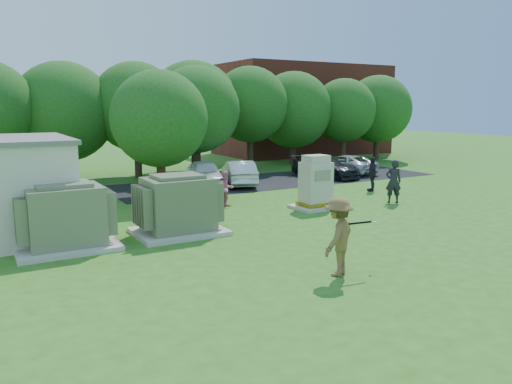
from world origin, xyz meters
TOP-DOWN VIEW (x-y plane):
  - ground at (0.00, 0.00)m, footprint 120.00×120.00m
  - brick_building at (18.00, 27.00)m, footprint 15.00×8.00m
  - parking_strip at (7.00, 13.50)m, footprint 20.00×6.00m
  - transformer_left at (-6.50, 4.50)m, footprint 3.00×2.40m
  - transformer_right at (-2.80, 4.50)m, footprint 3.00×2.40m
  - generator_cabinet at (3.89, 5.64)m, footprint 1.90×1.55m
  - picnic_table at (-0.04, 9.04)m, footprint 2.05×1.53m
  - batter at (-0.74, -1.63)m, footprint 1.54×1.33m
  - person_by_generator at (7.70, 4.90)m, footprint 0.86×0.77m
  - person_at_picnic at (0.67, 7.83)m, footprint 0.84×0.69m
  - person_walking_right at (9.09, 7.81)m, footprint 0.93×1.12m
  - car_white at (2.20, 13.55)m, footprint 2.67×4.48m
  - car_silver_a at (4.00, 12.94)m, footprint 2.75×4.46m
  - car_dark at (10.00, 12.93)m, footprint 3.02×4.85m
  - car_silver_b at (12.25, 13.79)m, footprint 2.66×4.67m
  - batting_equipment at (-0.13, -1.69)m, footprint 1.28×0.34m
  - tree_row at (1.75, 18.50)m, footprint 41.30×13.30m

SIDE VIEW (x-z plane):
  - ground at x=0.00m, z-range 0.00..0.00m
  - parking_strip at x=7.00m, z-range 0.00..0.01m
  - picnic_table at x=-0.04m, z-range 0.11..0.98m
  - car_silver_b at x=12.25m, z-range 0.00..1.23m
  - car_dark at x=10.00m, z-range 0.00..1.31m
  - car_silver_a at x=4.00m, z-range 0.00..1.39m
  - car_white at x=2.20m, z-range 0.00..1.43m
  - person_at_picnic at x=0.67m, z-range 0.00..1.61m
  - person_walking_right at x=9.09m, z-range 0.00..1.79m
  - transformer_left at x=-6.50m, z-range -0.07..2.00m
  - transformer_right at x=-2.80m, z-range -0.07..2.00m
  - person_by_generator at x=7.70m, z-range 0.00..1.98m
  - generator_cabinet at x=3.89m, z-range -0.14..2.17m
  - batter at x=-0.74m, z-range 0.00..2.07m
  - batting_equipment at x=-0.13m, z-range 1.23..1.44m
  - brick_building at x=18.00m, z-range 0.00..8.00m
  - tree_row at x=1.75m, z-range 0.50..7.80m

